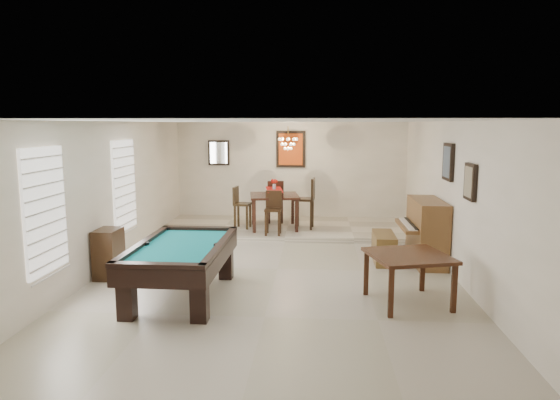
# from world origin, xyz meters

# --- Properties ---
(ground_plane) EXTENTS (6.00, 9.00, 0.02)m
(ground_plane) POSITION_xyz_m (0.00, 0.00, -0.01)
(ground_plane) COLOR beige
(wall_back) EXTENTS (6.00, 0.04, 2.60)m
(wall_back) POSITION_xyz_m (0.00, 4.50, 1.30)
(wall_back) COLOR silver
(wall_back) RESTS_ON ground_plane
(wall_front) EXTENTS (6.00, 0.04, 2.60)m
(wall_front) POSITION_xyz_m (0.00, -4.50, 1.30)
(wall_front) COLOR silver
(wall_front) RESTS_ON ground_plane
(wall_left) EXTENTS (0.04, 9.00, 2.60)m
(wall_left) POSITION_xyz_m (-3.00, 0.00, 1.30)
(wall_left) COLOR silver
(wall_left) RESTS_ON ground_plane
(wall_right) EXTENTS (0.04, 9.00, 2.60)m
(wall_right) POSITION_xyz_m (3.00, 0.00, 1.30)
(wall_right) COLOR silver
(wall_right) RESTS_ON ground_plane
(ceiling) EXTENTS (6.00, 9.00, 0.04)m
(ceiling) POSITION_xyz_m (0.00, 0.00, 2.60)
(ceiling) COLOR white
(ceiling) RESTS_ON wall_back
(dining_step) EXTENTS (6.00, 2.50, 0.12)m
(dining_step) POSITION_xyz_m (0.00, 3.25, 0.06)
(dining_step) COLOR beige
(dining_step) RESTS_ON ground_plane
(window_left_front) EXTENTS (0.06, 1.00, 1.70)m
(window_left_front) POSITION_xyz_m (-2.97, -2.20, 1.40)
(window_left_front) COLOR white
(window_left_front) RESTS_ON wall_left
(window_left_rear) EXTENTS (0.06, 1.00, 1.70)m
(window_left_rear) POSITION_xyz_m (-2.97, 0.60, 1.40)
(window_left_rear) COLOR white
(window_left_rear) RESTS_ON wall_left
(pool_table) EXTENTS (1.28, 2.35, 0.78)m
(pool_table) POSITION_xyz_m (-1.31, -1.52, 0.39)
(pool_table) COLOR black
(pool_table) RESTS_ON ground_plane
(square_table) EXTENTS (1.29, 1.29, 0.73)m
(square_table) POSITION_xyz_m (1.99, -1.57, 0.36)
(square_table) COLOR black
(square_table) RESTS_ON ground_plane
(upright_piano) EXTENTS (0.79, 1.41, 1.17)m
(upright_piano) POSITION_xyz_m (2.59, 0.64, 0.59)
(upright_piano) COLOR brown
(upright_piano) RESTS_ON ground_plane
(piano_bench) EXTENTS (0.39, 0.97, 0.54)m
(piano_bench) POSITION_xyz_m (1.94, 0.61, 0.27)
(piano_bench) COLOR brown
(piano_bench) RESTS_ON ground_plane
(apothecary_chest) EXTENTS (0.37, 0.55, 0.83)m
(apothecary_chest) POSITION_xyz_m (-2.78, -0.69, 0.41)
(apothecary_chest) COLOR black
(apothecary_chest) RESTS_ON ground_plane
(dining_table) EXTENTS (1.25, 1.25, 0.92)m
(dining_table) POSITION_xyz_m (-0.30, 2.94, 0.58)
(dining_table) COLOR black
(dining_table) RESTS_ON dining_step
(flower_vase) EXTENTS (0.19, 0.19, 0.27)m
(flower_vase) POSITION_xyz_m (-0.30, 2.94, 1.17)
(flower_vase) COLOR #A9180E
(flower_vase) RESTS_ON dining_table
(dining_chair_south) EXTENTS (0.36, 0.36, 0.97)m
(dining_chair_south) POSITION_xyz_m (-0.27, 2.23, 0.60)
(dining_chair_south) COLOR black
(dining_chair_south) RESTS_ON dining_step
(dining_chair_north) EXTENTS (0.44, 0.44, 1.06)m
(dining_chair_north) POSITION_xyz_m (-0.34, 3.64, 0.65)
(dining_chair_north) COLOR black
(dining_chair_north) RESTS_ON dining_step
(dining_chair_west) EXTENTS (0.41, 0.41, 0.98)m
(dining_chair_west) POSITION_xyz_m (-1.05, 2.89, 0.61)
(dining_chair_west) COLOR black
(dining_chair_west) RESTS_ON dining_step
(dining_chair_east) EXTENTS (0.48, 0.48, 1.18)m
(dining_chair_east) POSITION_xyz_m (0.40, 2.99, 0.71)
(dining_chair_east) COLOR black
(dining_chair_east) RESTS_ON dining_step
(chandelier) EXTENTS (0.44, 0.44, 0.60)m
(chandelier) POSITION_xyz_m (0.00, 3.20, 2.20)
(chandelier) COLOR #FFE5B2
(chandelier) RESTS_ON ceiling
(back_painting) EXTENTS (0.75, 0.06, 0.95)m
(back_painting) POSITION_xyz_m (0.00, 4.46, 1.90)
(back_painting) COLOR #D84C14
(back_painting) RESTS_ON wall_back
(back_mirror) EXTENTS (0.55, 0.06, 0.65)m
(back_mirror) POSITION_xyz_m (-1.90, 4.46, 1.80)
(back_mirror) COLOR white
(back_mirror) RESTS_ON wall_back
(right_picture_upper) EXTENTS (0.06, 0.55, 0.65)m
(right_picture_upper) POSITION_xyz_m (2.96, 0.30, 1.90)
(right_picture_upper) COLOR slate
(right_picture_upper) RESTS_ON wall_right
(right_picture_lower) EXTENTS (0.06, 0.45, 0.55)m
(right_picture_lower) POSITION_xyz_m (2.96, -1.00, 1.70)
(right_picture_lower) COLOR gray
(right_picture_lower) RESTS_ON wall_right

